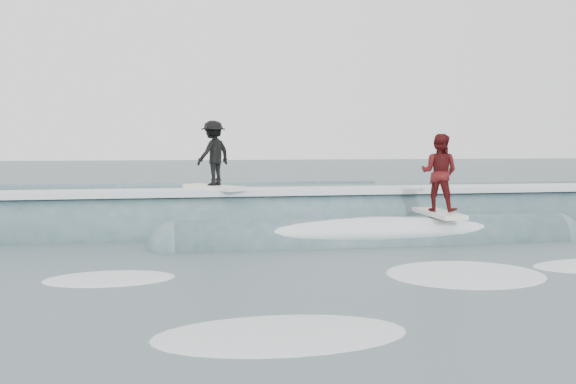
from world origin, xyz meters
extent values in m
plane|color=#3C4E58|center=(0.00, 0.00, 0.00)|extent=(160.00, 160.00, 0.00)
cylinder|color=#36575C|center=(0.00, 5.44, 0.00)|extent=(21.18, 1.95, 1.95)
cylinder|color=#36575C|center=(1.80, 3.24, 0.00)|extent=(9.00, 1.20, 1.20)
sphere|color=#36575C|center=(-2.70, 3.24, 0.00)|extent=(1.20, 1.20, 1.20)
sphere|color=#36575C|center=(6.30, 3.24, 0.00)|extent=(1.20, 1.20, 1.20)
cube|color=white|center=(0.00, 5.44, 1.05)|extent=(18.00, 1.30, 0.14)
ellipsoid|color=white|center=(1.80, 3.24, 0.30)|extent=(7.60, 1.30, 0.60)
cube|color=white|center=(-1.70, 5.44, 1.17)|extent=(1.50, 2.00, 0.10)
imported|color=black|center=(-1.70, 5.44, 2.02)|extent=(1.16, 1.15, 1.61)
cube|color=silver|center=(3.31, 3.24, 0.65)|extent=(0.59, 2.01, 0.10)
imported|color=#490D0E|center=(3.31, 3.24, 1.59)|extent=(1.09, 1.06, 1.78)
ellipsoid|color=white|center=(-1.52, -3.24, 0.00)|extent=(3.12, 2.13, 0.10)
ellipsoid|color=white|center=(2.21, -0.36, 0.00)|extent=(3.08, 2.10, 0.10)
ellipsoid|color=white|center=(-3.79, 0.37, 0.00)|extent=(2.41, 1.64, 0.10)
cylinder|color=#36575C|center=(6.23, 18.00, 0.00)|extent=(22.00, 0.80, 0.80)
cylinder|color=#36575C|center=(-3.05, 22.00, 0.00)|extent=(22.00, 0.60, 0.60)
camera|label=1|loc=(-2.80, -10.55, 2.25)|focal=40.00mm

